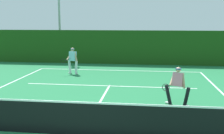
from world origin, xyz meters
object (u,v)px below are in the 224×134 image
object	(u,v)px
player_near	(177,84)
light_pole	(59,3)
tennis_ball	(134,108)
player_far	(73,59)

from	to	relation	value
player_near	light_pole	bearing A→B (deg)	-29.85
tennis_ball	player_near	bearing A→B (deg)	22.84
tennis_ball	light_pole	bearing A→B (deg)	119.00
player_far	light_pole	xyz separation A→B (m)	(-2.76, 6.03, 3.92)
player_near	player_far	size ratio (longest dim) A/B	0.93
player_near	tennis_ball	world-z (taller)	player_near
player_near	light_pole	world-z (taller)	light_pole
player_near	player_far	distance (m)	8.29
player_far	light_pole	bearing A→B (deg)	-43.85
tennis_ball	light_pole	distance (m)	15.15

